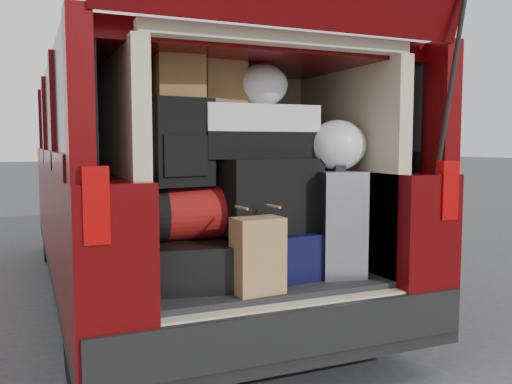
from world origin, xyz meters
TOP-DOWN VIEW (x-y plane):
  - minivan at (0.00, 1.86)m, footprint 1.90×5.35m
  - load_floor at (0.00, 0.28)m, footprint 1.24×1.05m
  - black_hardshell at (-0.37, 0.16)m, footprint 0.50×0.62m
  - navy_hardshell at (0.06, 0.17)m, footprint 0.51×0.60m
  - silver_roller at (0.44, 0.05)m, footprint 0.30×0.41m
  - kraft_bag at (-0.11, -0.16)m, footprint 0.25×0.17m
  - red_duffel at (-0.32, 0.18)m, footprint 0.42×0.28m
  - black_soft_case at (0.07, 0.14)m, footprint 0.57×0.39m
  - backpack at (-0.40, 0.14)m, footprint 0.33×0.23m
  - twotone_duffel at (0.03, 0.21)m, footprint 0.62×0.33m
  - grocery_sack_lower at (-0.39, 0.16)m, footprint 0.24×0.20m
  - grocery_sack_upper at (-0.14, 0.25)m, footprint 0.24×0.20m
  - plastic_bag_center at (0.08, 0.21)m, footprint 0.31×0.30m
  - plastic_bag_right at (0.45, 0.06)m, footprint 0.35×0.33m

SIDE VIEW (x-z plane):
  - load_floor at x=0.00m, z-range 0.00..0.55m
  - black_hardshell at x=-0.37m, z-range 0.55..0.77m
  - navy_hardshell at x=0.06m, z-range 0.55..0.79m
  - kraft_bag at x=-0.11m, z-range 0.55..0.91m
  - silver_roller at x=0.44m, z-range 0.55..1.11m
  - red_duffel at x=-0.32m, z-range 0.77..1.04m
  - minivan at x=0.00m, z-range -0.47..2.29m
  - black_soft_case at x=0.07m, z-range 0.79..1.18m
  - plastic_bag_right at x=0.45m, z-range 1.11..1.38m
  - backpack at x=-0.40m, z-range 1.04..1.48m
  - twotone_duffel at x=0.03m, z-range 1.18..1.46m
  - plastic_bag_center at x=0.08m, z-range 1.46..1.68m
  - grocery_sack_upper at x=-0.14m, z-range 1.46..1.68m
  - grocery_sack_lower at x=-0.39m, z-range 1.48..1.68m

